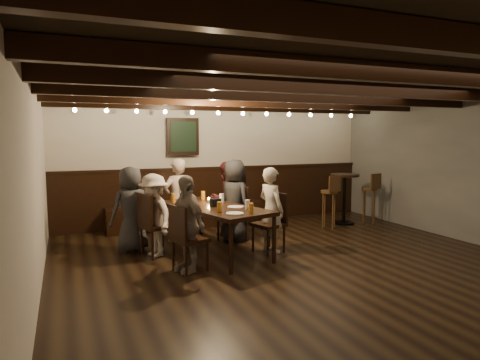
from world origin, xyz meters
name	(u,v)px	position (x,y,z in m)	size (l,w,h in m)	color
room	(229,176)	(-0.29, 2.21, 1.07)	(7.00, 7.00, 7.00)	black
dining_table	(214,210)	(-0.91, 1.24, 0.67)	(1.38, 2.11, 0.73)	black
chair_left_near	(156,237)	(-1.73, 1.47, 0.29)	(0.53, 0.53, 0.94)	black
chair_left_far	(189,251)	(-1.48, 0.61, 0.27)	(0.50, 0.50, 0.88)	black
chair_right_near	(233,224)	(-0.35, 1.88, 0.28)	(0.52, 0.52, 0.91)	black
chair_right_far	(269,234)	(-0.10, 1.02, 0.28)	(0.51, 0.51, 0.90)	black
person_bench_left	(131,209)	(-2.03, 1.85, 0.66)	(0.64, 0.42, 1.31)	#2B2B2E
person_bench_centre	(177,200)	(-1.21, 2.25, 0.70)	(0.51, 0.33, 1.39)	gray
person_bench_right	(226,198)	(-0.30, 2.36, 0.66)	(0.64, 0.50, 1.31)	#4F1B1D
person_left_near	(154,215)	(-1.76, 1.47, 0.61)	(0.79, 0.45, 1.22)	#B4A699
person_left_far	(187,224)	(-1.51, 0.60, 0.63)	(0.74, 0.31, 1.27)	gray
person_right_near	(235,200)	(-0.32, 1.89, 0.69)	(0.67, 0.44, 1.38)	black
person_right_far	(271,210)	(-0.07, 1.02, 0.65)	(0.47, 0.31, 1.30)	#AEA594
pint_a	(173,198)	(-1.38, 1.84, 0.80)	(0.07, 0.07, 0.14)	#BF7219
pint_b	(203,195)	(-0.86, 1.94, 0.80)	(0.07, 0.07, 0.14)	#BF7219
pint_c	(193,203)	(-1.23, 1.26, 0.80)	(0.07, 0.07, 0.14)	#BF7219
pint_d	(222,198)	(-0.68, 1.52, 0.80)	(0.07, 0.07, 0.14)	silver
pint_e	(219,207)	(-1.00, 0.75, 0.80)	(0.07, 0.07, 0.14)	#BF7219
pint_f	(248,205)	(-0.57, 0.77, 0.80)	(0.07, 0.07, 0.14)	silver
pint_g	(251,208)	(-0.64, 0.49, 0.80)	(0.07, 0.07, 0.14)	#BF7219
plate_near	(235,213)	(-0.86, 0.53, 0.73)	(0.24, 0.24, 0.01)	white
plate_far	(236,207)	(-0.66, 1.01, 0.73)	(0.24, 0.24, 0.01)	white
condiment_caddy	(216,203)	(-0.90, 1.20, 0.79)	(0.15, 0.10, 0.12)	black
candle	(209,201)	(-0.88, 1.57, 0.75)	(0.05, 0.05, 0.05)	beige
high_top_table	(344,191)	(2.22, 2.32, 0.66)	(0.57, 0.57, 1.01)	black
bar_stool_left	(329,208)	(1.72, 2.12, 0.38)	(0.32, 0.34, 1.02)	#3E2713
bar_stool_right	(369,205)	(2.73, 2.17, 0.38)	(0.33, 0.35, 1.02)	#3E2713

